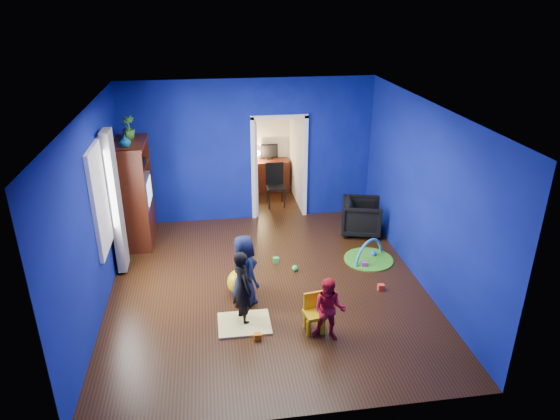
{
  "coord_description": "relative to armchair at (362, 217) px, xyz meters",
  "views": [
    {
      "loc": [
        -0.8,
        -6.89,
        4.39
      ],
      "look_at": [
        0.27,
        0.4,
        1.17
      ],
      "focal_mm": 32.0,
      "sensor_mm": 36.0,
      "label": 1
    }
  ],
  "objects": [
    {
      "name": "play_mat",
      "position": [
        -0.18,
        -1.09,
        -0.33
      ],
      "size": [
        0.87,
        0.87,
        0.02
      ],
      "primitive_type": "cylinder",
      "color": "#479722",
      "rests_on": "floor"
    },
    {
      "name": "alcove",
      "position": [
        -1.48,
        1.94,
        0.9
      ],
      "size": [
        1.0,
        1.75,
        2.5
      ],
      "primitive_type": null,
      "color": "silver",
      "rests_on": "floor"
    },
    {
      "name": "curtain",
      "position": [
        -4.45,
        -0.79,
        0.9
      ],
      "size": [
        0.14,
        0.42,
        2.4
      ],
      "primitive_type": "cube",
      "color": "slate",
      "rests_on": "floor"
    },
    {
      "name": "toy_arch",
      "position": [
        -0.18,
        -1.09,
        -0.33
      ],
      "size": [
        0.66,
        0.51,
        0.78
      ],
      "primitive_type": "torus",
      "rotation": [
        1.57,
        0.0,
        0.64
      ],
      "color": "#3F8CD8",
      "rests_on": "floor"
    },
    {
      "name": "wall_left",
      "position": [
        -4.58,
        -1.69,
        1.1
      ],
      "size": [
        0.02,
        5.5,
        2.9
      ],
      "primitive_type": "cube",
      "color": "navy",
      "rests_on": "floor"
    },
    {
      "name": "child_navy",
      "position": [
        -2.47,
        -2.08,
        0.22
      ],
      "size": [
        0.57,
        0.65,
        1.13
      ],
      "primitive_type": "imported",
      "rotation": [
        0.0,
        0.0,
        2.05
      ],
      "color": "#101A3C",
      "rests_on": "floor"
    },
    {
      "name": "child_black",
      "position": [
        -2.53,
        -2.55,
        0.22
      ],
      "size": [
        0.4,
        0.48,
        1.13
      ],
      "primitive_type": "imported",
      "rotation": [
        0.0,
        0.0,
        1.95
      ],
      "color": "black",
      "rests_on": "floor"
    },
    {
      "name": "ceiling",
      "position": [
        -2.08,
        -1.69,
        2.55
      ],
      "size": [
        5.0,
        5.5,
        0.01
      ],
      "primitive_type": "cube",
      "color": "white",
      "rests_on": "wall_back"
    },
    {
      "name": "toy_3",
      "position": [
        -1.55,
        -1.27,
        -0.29
      ],
      "size": [
        0.11,
        0.11,
        0.11
      ],
      "primitive_type": "sphere",
      "color": "green",
      "rests_on": "floor"
    },
    {
      "name": "floor",
      "position": [
        -2.08,
        -1.69,
        -0.35
      ],
      "size": [
        5.0,
        5.5,
        0.01
      ],
      "primitive_type": "cube",
      "color": "black",
      "rests_on": "ground"
    },
    {
      "name": "toy_2",
      "position": [
        -2.37,
        -3.02,
        -0.3
      ],
      "size": [
        0.1,
        0.08,
        0.1
      ],
      "primitive_type": "cube",
      "color": "orange",
      "rests_on": "floor"
    },
    {
      "name": "wall_front",
      "position": [
        -2.08,
        -4.44,
        1.1
      ],
      "size": [
        5.0,
        0.02,
        2.9
      ],
      "primitive_type": "cube",
      "color": "navy",
      "rests_on": "floor"
    },
    {
      "name": "potted_plant",
      "position": [
        -4.3,
        0.51,
        1.82
      ],
      "size": [
        0.28,
        0.28,
        0.41
      ],
      "primitive_type": "imported",
      "rotation": [
        0.0,
        0.0,
        -0.28
      ],
      "color": "#38802E",
      "rests_on": "tv_armoire"
    },
    {
      "name": "doorway",
      "position": [
        -1.48,
        1.06,
        0.7
      ],
      "size": [
        1.16,
        0.1,
        2.1
      ],
      "primitive_type": "cube",
      "color": "white",
      "rests_on": "floor"
    },
    {
      "name": "toy_1",
      "position": [
        -0.05,
        -0.97,
        -0.29
      ],
      "size": [
        0.11,
        0.11,
        0.11
      ],
      "primitive_type": "sphere",
      "color": "blue",
      "rests_on": "floor"
    },
    {
      "name": "book_shelf",
      "position": [
        -1.48,
        2.68,
        1.67
      ],
      "size": [
        0.88,
        0.24,
        0.04
      ],
      "primitive_type": "cube",
      "color": "white",
      "rests_on": "study_desk"
    },
    {
      "name": "hopper_ball",
      "position": [
        -2.52,
        -1.83,
        -0.14
      ],
      "size": [
        0.42,
        0.42,
        0.42
      ],
      "primitive_type": "sphere",
      "color": "yellow",
      "rests_on": "floor"
    },
    {
      "name": "toy_4",
      "position": [
        -0.34,
        -1.32,
        -0.3
      ],
      "size": [
        0.1,
        0.08,
        0.1
      ],
      "primitive_type": "cube",
      "color": "#C148B6",
      "rests_on": "floor"
    },
    {
      "name": "toy_0",
      "position": [
        -0.28,
        -2.06,
        -0.3
      ],
      "size": [
        0.1,
        0.08,
        0.1
      ],
      "primitive_type": "cube",
      "color": "#EE4727",
      "rests_on": "floor"
    },
    {
      "name": "kid_chair",
      "position": [
        -1.56,
        -2.92,
        -0.1
      ],
      "size": [
        0.32,
        0.32,
        0.5
      ],
      "primitive_type": "cube",
      "rotation": [
        0.0,
        0.0,
        0.16
      ],
      "color": "yellow",
      "rests_on": "floor"
    },
    {
      "name": "toy_5",
      "position": [
        -1.83,
        -0.94,
        -0.3
      ],
      "size": [
        0.1,
        0.08,
        0.1
      ],
      "primitive_type": "cube",
      "color": "green",
      "rests_on": "floor"
    },
    {
      "name": "wall_right",
      "position": [
        0.42,
        -1.69,
        1.1
      ],
      "size": [
        0.02,
        5.5,
        2.9
      ],
      "primitive_type": "cube",
      "color": "navy",
      "rests_on": "floor"
    },
    {
      "name": "tv_armoire",
      "position": [
        -4.3,
        0.29,
        0.63
      ],
      "size": [
        0.58,
        1.14,
        1.96
      ],
      "primitive_type": "cube",
      "color": "#3E180A",
      "rests_on": "floor"
    },
    {
      "name": "yellow_blanket",
      "position": [
        -2.53,
        -2.65,
        -0.33
      ],
      "size": [
        0.75,
        0.6,
        0.03
      ],
      "primitive_type": "cube",
      "rotation": [
        0.0,
        0.0,
        -0.0
      ],
      "color": "#F2E07A",
      "rests_on": "floor"
    },
    {
      "name": "desk_monitor",
      "position": [
        -1.48,
        2.69,
        0.6
      ],
      "size": [
        0.4,
        0.05,
        0.32
      ],
      "primitive_type": "cube",
      "color": "black",
      "rests_on": "study_desk"
    },
    {
      "name": "toddler_red",
      "position": [
        -1.41,
        -3.12,
        0.12
      ],
      "size": [
        0.54,
        0.48,
        0.93
      ],
      "primitive_type": "imported",
      "rotation": [
        0.0,
        0.0,
        -0.35
      ],
      "color": "red",
      "rests_on": "floor"
    },
    {
      "name": "folding_chair",
      "position": [
        -1.48,
        1.61,
        0.11
      ],
      "size": [
        0.4,
        0.4,
        0.92
      ],
      "primitive_type": "cube",
      "color": "black",
      "rests_on": "floor"
    },
    {
      "name": "desk_lamp",
      "position": [
        -1.76,
        2.63,
        0.58
      ],
      "size": [
        0.14,
        0.14,
        0.14
      ],
      "primitive_type": "sphere",
      "color": "#FFD88C",
      "rests_on": "study_desk"
    },
    {
      "name": "study_desk",
      "position": [
        -1.48,
        2.57,
        0.03
      ],
      "size": [
        0.88,
        0.44,
        0.75
      ],
      "primitive_type": "cube",
      "color": "#3D140A",
      "rests_on": "floor"
    },
    {
      "name": "armchair",
      "position": [
        0.0,
        0.0,
        0.0
      ],
      "size": [
        0.93,
        0.92,
        0.69
      ],
      "primitive_type": "imported",
      "rotation": [
        0.0,
        0.0,
        1.3
      ],
      "color": "black",
      "rests_on": "floor"
    },
    {
      "name": "window_left",
      "position": [
        -4.56,
        -1.34,
        1.2
      ],
      "size": [
        0.03,
        0.95,
        1.55
      ],
      "primitive_type": "cube",
      "color": "white",
      "rests_on": "wall_left"
    },
    {
      "name": "wall_back",
      "position": [
        -2.08,
        1.06,
        1.1
      ],
      "size": [
        5.0,
        0.02,
        2.9
      ],
      "primitive_type": "cube",
      "color": "navy",
      "rests_on": "floor"
    },
    {
      "name": "crt_tv",
      "position": [
        -4.26,
        0.29,
        0.67
      ],
      "size": [
        0.46,
        0.7,
        0.54
      ],
      "primitive_type": "cube",
      "color": "silver",
      "rests_on": "tv_armoire"
    },
    {
      "name": "vase",
      "position": [
        -4.3,
        -0.01,
        1.71
      ],
      "size": [
        0.23,
        0.23,
        0.2
      ],
      "primitive_type": "imported",
      "rotation": [
        0.0,
        0.0,
        0.24
      ],
      "color": "#0C4E60",
      "rests_on": "tv_armoire"
    }
  ]
}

